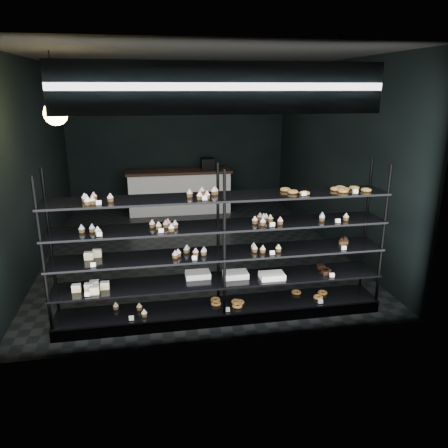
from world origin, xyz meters
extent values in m
cube|color=black|center=(0.00, 0.00, 0.01)|extent=(5.00, 6.00, 0.01)
cube|color=black|center=(0.00, 0.00, 3.20)|extent=(5.00, 6.00, 0.01)
cube|color=black|center=(0.00, 3.00, 1.60)|extent=(5.00, 0.01, 3.20)
cube|color=black|center=(0.00, -3.00, 1.60)|extent=(5.00, 0.01, 3.20)
cube|color=black|center=(-2.50, 0.00, 1.60)|extent=(0.01, 6.00, 3.20)
cube|color=black|center=(2.50, 0.00, 1.60)|extent=(0.01, 6.00, 3.20)
cube|color=black|center=(0.06, -2.45, 0.06)|extent=(4.00, 0.50, 0.12)
cylinder|color=black|center=(-1.91, -2.67, 0.99)|extent=(0.04, 0.04, 1.85)
cylinder|color=black|center=(-1.91, -2.23, 0.99)|extent=(0.04, 0.04, 1.85)
cylinder|color=black|center=(0.06, -2.67, 0.99)|extent=(0.04, 0.04, 1.85)
cylinder|color=black|center=(0.06, -2.23, 0.99)|extent=(0.04, 0.04, 1.85)
cylinder|color=black|center=(2.03, -2.67, 0.99)|extent=(0.04, 0.04, 1.85)
cylinder|color=black|center=(2.03, -2.23, 0.99)|extent=(0.04, 0.04, 1.85)
cube|color=black|center=(0.06, -2.45, 0.15)|extent=(4.00, 0.50, 0.03)
cube|color=black|center=(0.06, -2.45, 0.50)|extent=(4.00, 0.50, 0.02)
cube|color=black|center=(0.06, -2.45, 0.85)|extent=(4.00, 0.50, 0.02)
cube|color=black|center=(0.06, -2.45, 1.20)|extent=(4.00, 0.50, 0.02)
cube|color=black|center=(0.06, -2.45, 1.55)|extent=(4.00, 0.50, 0.02)
cube|color=white|center=(-1.28, -2.63, 1.59)|extent=(0.06, 0.04, 0.06)
cube|color=white|center=(-0.15, -2.63, 1.59)|extent=(0.05, 0.04, 0.06)
cube|color=white|center=(0.95, -2.63, 1.59)|extent=(0.05, 0.04, 0.06)
cube|color=white|center=(1.62, -2.63, 1.59)|extent=(0.06, 0.04, 0.06)
cube|color=white|center=(-1.35, -2.63, 1.24)|extent=(0.06, 0.04, 0.06)
cube|color=white|center=(-0.62, -2.63, 1.24)|extent=(0.05, 0.04, 0.06)
cube|color=white|center=(0.63, -2.63, 1.24)|extent=(0.05, 0.04, 0.06)
cube|color=white|center=(1.43, -2.63, 1.24)|extent=(0.06, 0.04, 0.06)
cube|color=white|center=(-1.37, -2.63, 0.89)|extent=(0.06, 0.04, 0.06)
cube|color=white|center=(-0.32, -2.63, 0.89)|extent=(0.06, 0.04, 0.06)
cube|color=white|center=(0.62, -2.63, 0.89)|extent=(0.05, 0.04, 0.06)
cube|color=white|center=(1.58, -2.63, 0.89)|extent=(0.06, 0.04, 0.06)
cube|color=white|center=(-1.50, -2.63, 0.54)|extent=(0.06, 0.04, 0.06)
cube|color=white|center=(1.38, -2.63, 0.54)|extent=(0.06, 0.04, 0.06)
cube|color=white|center=(-1.05, -2.63, 0.19)|extent=(0.06, 0.04, 0.06)
cube|color=white|center=(0.12, -2.63, 0.19)|extent=(0.05, 0.04, 0.06)
cube|color=white|center=(1.30, -2.63, 0.19)|extent=(0.06, 0.04, 0.06)
cube|color=#0B113B|center=(0.00, -2.92, 2.75)|extent=(3.20, 0.04, 0.45)
cube|color=white|center=(0.00, -2.94, 2.75)|extent=(3.30, 0.02, 0.50)
cylinder|color=black|center=(-1.84, -1.45, 2.89)|extent=(0.01, 0.01, 0.58)
sphere|color=#FFC959|center=(-1.84, -1.45, 2.45)|extent=(0.29, 0.29, 0.29)
cube|color=white|center=(-0.04, 2.50, 0.46)|extent=(2.27, 0.60, 0.92)
cube|color=black|center=(-0.04, 2.50, 0.95)|extent=(2.36, 0.65, 0.06)
cube|color=black|center=(0.62, 2.50, 1.10)|extent=(0.30, 0.30, 0.25)
camera|label=1|loc=(-0.79, -7.27, 2.75)|focal=35.00mm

